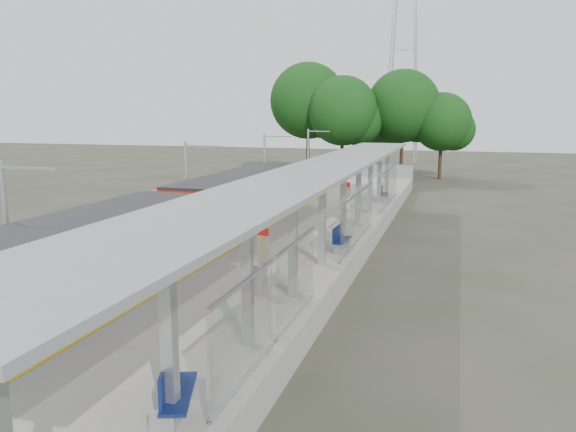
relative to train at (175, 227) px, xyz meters
The scene contains 15 objects.
trackbed 6.00m from the train, 90.01° to the left, with size 3.00×70.00×0.24m, color #59544C.
platform 7.41m from the train, 51.60° to the left, with size 6.00×50.00×1.00m, color gray.
tactile_strip 6.09m from the train, 71.05° to the left, with size 0.60×50.00×0.02m, color yellow.
end_fence 30.96m from the train, 81.64° to the left, with size 6.00×0.10×1.20m, color #9EA0A5.
train is the anchor object (origin of this frame).
canopy 6.73m from the train, 16.96° to the left, with size 3.27×38.00×3.66m.
pylon 61.17m from the train, 86.59° to the left, with size 8.00×4.00×38.00m, color #9EA0A5, non-canonical shape.
tree_cluster 39.45m from the train, 87.96° to the left, with size 21.22×11.59×12.24m.
catenary_masts 5.05m from the train, 110.15° to the left, with size 2.08×48.16×5.40m.
bench_near 13.59m from the train, 62.02° to the right, with size 1.06×1.77×1.16m.
bench_mid 7.04m from the train, 16.92° to the left, with size 0.53×1.61×1.09m.
bench_far 18.12m from the train, 68.51° to the left, with size 0.49×1.45×0.98m.
info_pillar_near 6.02m from the train, 31.92° to the right, with size 0.44×0.44×1.94m.
info_pillar_far 11.21m from the train, 60.81° to the left, with size 0.45×0.45×2.01m.
litter_bin 7.06m from the train, 39.40° to the right, with size 0.50×0.50×1.03m, color #9EA0A5.
Camera 1 is at (6.90, -6.62, 6.82)m, focal length 35.00 mm.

